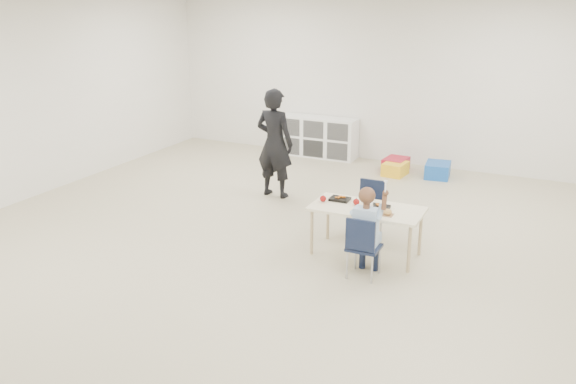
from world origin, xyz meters
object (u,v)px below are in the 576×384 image
at_px(child, 365,229).
at_px(adult, 275,143).
at_px(cubby_shelf, 318,137).
at_px(table, 366,231).
at_px(chair_near, 364,246).

relative_size(child, adult, 0.68).
xyz_separation_m(child, cubby_shelf, (-2.30, 4.20, -0.18)).
height_order(table, cubby_shelf, cubby_shelf).
height_order(cubby_shelf, adult, adult).
height_order(child, adult, adult).
bearing_deg(cubby_shelf, chair_near, -61.29).
bearing_deg(child, adult, 135.46).
bearing_deg(table, child, -74.04).
height_order(chair_near, child, child).
relative_size(table, chair_near, 1.83).
bearing_deg(child, table, 105.96).
xyz_separation_m(chair_near, child, (0.00, 0.00, 0.19)).
relative_size(chair_near, adult, 0.43).
xyz_separation_m(cubby_shelf, adult, (0.31, -2.28, 0.42)).
relative_size(table, child, 1.16).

